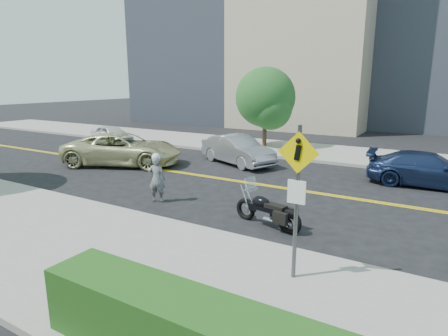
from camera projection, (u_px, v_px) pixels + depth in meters
The scene contains 11 objects.
ground_plane at pixel (249, 183), 14.79m from camera, with size 120.00×120.00×0.00m, color black.
sidewalk_near at pixel (98, 255), 8.49m from camera, with size 60.00×5.00×0.15m, color #9E9B91.
sidewalk_far at pixel (309, 151), 21.06m from camera, with size 60.00×5.00×0.15m, color #9E9B91.
pedestrian_sign at pixel (297, 189), 6.97m from camera, with size 0.78×0.08×3.00m.
motorcyclist at pixel (157, 178), 12.30m from camera, with size 0.66×0.54×1.65m.
motorcycle at pixel (268, 204), 10.25m from camera, with size 2.11×0.64×1.28m, color black, non-canonical shape.
suv at pixel (123, 149), 17.86m from camera, with size 2.54×5.51×1.53m, color beige.
parked_car_white at pixel (112, 135), 23.73m from camera, with size 1.43×3.55×1.21m, color white.
parked_car_silver at pixel (237, 150), 18.05m from camera, with size 1.47×4.22×1.39m, color #94959B.
parked_car_blue at pixel (429, 170), 14.20m from camera, with size 1.80×4.43×1.29m, color navy.
tree_far_a at pixel (265, 97), 21.74m from camera, with size 3.48×3.48×4.75m.
Camera 1 is at (6.45, -12.77, 3.91)m, focal length 30.00 mm.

